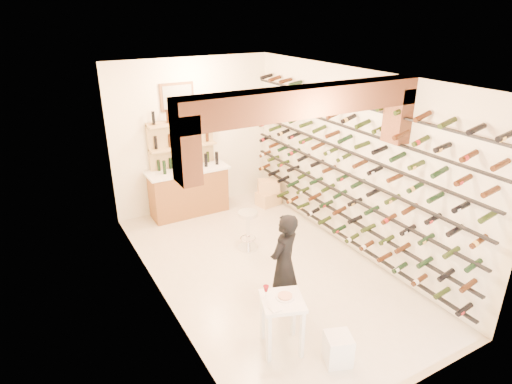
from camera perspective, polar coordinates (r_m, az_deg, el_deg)
ground at (r=7.50m, az=1.15°, el=-9.96°), size 6.00×6.00×0.00m
room_shell at (r=6.34m, az=2.51°, el=6.19°), size 3.52×6.02×3.21m
wine_rack at (r=7.63m, az=11.20°, el=3.17°), size 0.32×5.70×2.56m
back_counter at (r=9.27m, az=-8.81°, el=0.23°), size 1.70×0.62×1.29m
back_shelving at (r=9.26m, az=-9.59°, el=4.36°), size 1.40×0.31×2.73m
tasting_table at (r=5.63m, az=3.44°, el=-15.01°), size 0.67×0.67×0.92m
white_stool at (r=5.80m, az=10.72°, el=-19.58°), size 0.41×0.41×0.39m
person at (r=6.21m, az=3.68°, el=-9.37°), size 0.66×0.57×1.52m
chrome_barstool at (r=7.86m, az=-1.06°, el=-4.70°), size 0.38×0.38×0.74m
crate_lower at (r=9.73m, az=1.65°, el=-0.80°), size 0.57×0.44×0.31m
crate_upper at (r=9.62m, az=1.67°, el=0.77°), size 0.55×0.48×0.27m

